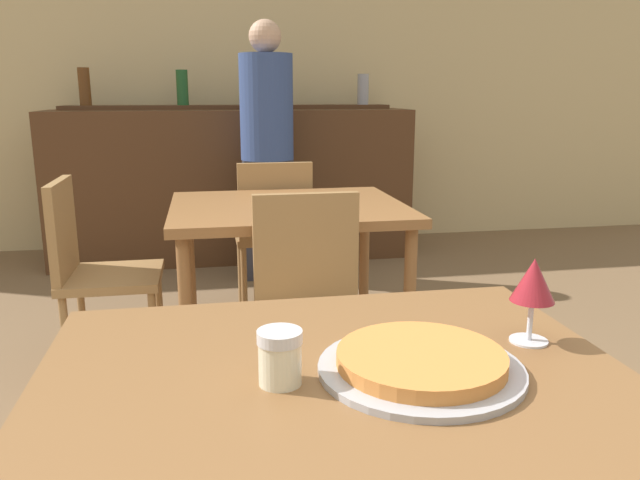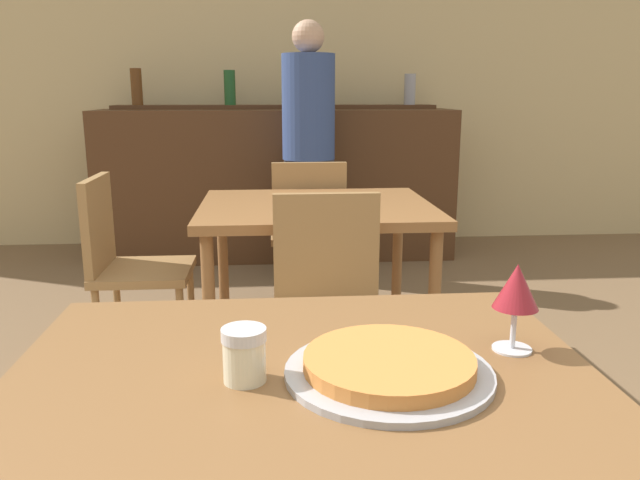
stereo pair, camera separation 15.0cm
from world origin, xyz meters
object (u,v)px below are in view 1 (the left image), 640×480
object	(u,v)px
cheese_shaker	(280,357)
person_standing	(267,143)
chair_far_side_left	(92,265)
chair_far_side_back	(274,228)
wine_glass	(533,283)
pizza_tray	(421,363)
chair_far_side_front	(311,299)

from	to	relation	value
cheese_shaker	person_standing	world-z (taller)	person_standing
chair_far_side_left	person_standing	distance (m)	1.71
chair_far_side_back	wine_glass	distance (m)	2.29
person_standing	wine_glass	distance (m)	3.07
pizza_tray	wine_glass	world-z (taller)	wine_glass
chair_far_side_back	cheese_shaker	size ratio (longest dim) A/B	9.86
pizza_tray	wine_glass	distance (m)	0.27
chair_far_side_left	pizza_tray	xyz separation A→B (m)	(0.82, -1.73, 0.27)
pizza_tray	person_standing	size ratio (longest dim) A/B	0.20
chair_far_side_back	chair_far_side_left	distance (m)	1.02
chair_far_side_front	chair_far_side_back	xyz separation A→B (m)	(-0.00, 1.20, 0.00)
chair_far_side_back	wine_glass	size ratio (longest dim) A/B	5.49
chair_far_side_front	pizza_tray	size ratio (longest dim) A/B	2.58
person_standing	wine_glass	world-z (taller)	person_standing
chair_far_side_front	cheese_shaker	size ratio (longest dim) A/B	9.86
chair_far_side_back	pizza_tray	size ratio (longest dim) A/B	2.58
chair_far_side_left	pizza_tray	size ratio (longest dim) A/B	2.58
chair_far_side_front	chair_far_side_back	bearing A→B (deg)	90.00
cheese_shaker	chair_far_side_front	bearing A→B (deg)	78.00
chair_far_side_front	chair_far_side_back	distance (m)	1.20
pizza_tray	chair_far_side_back	bearing A→B (deg)	89.76
chair_far_side_left	wine_glass	bearing A→B (deg)	-147.37
chair_far_side_back	pizza_tray	bearing A→B (deg)	89.76
chair_far_side_front	chair_far_side_left	world-z (taller)	same
chair_far_side_left	pizza_tray	world-z (taller)	chair_far_side_left
chair_far_side_back	chair_far_side_left	world-z (taller)	same
chair_far_side_back	chair_far_side_left	size ratio (longest dim) A/B	1.00
cheese_shaker	person_standing	xyz separation A→B (m)	(0.30, 3.15, 0.08)
cheese_shaker	wine_glass	size ratio (longest dim) A/B	0.56
pizza_tray	wine_glass	bearing A→B (deg)	19.99
cheese_shaker	wine_glass	bearing A→B (deg)	10.28
chair_far_side_front	chair_far_side_left	xyz separation A→B (m)	(-0.83, 0.60, 0.00)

